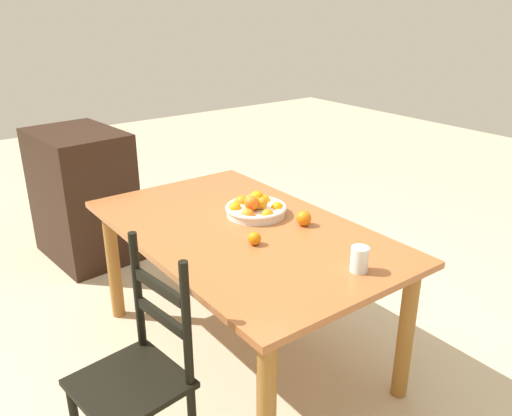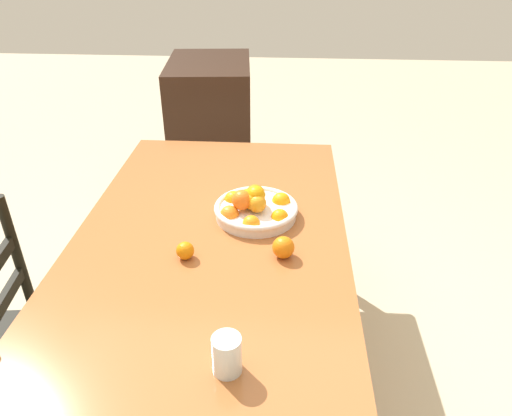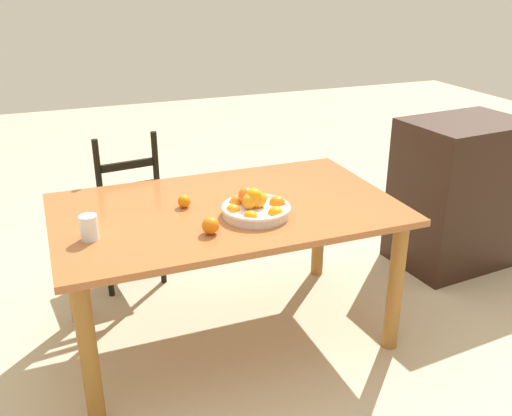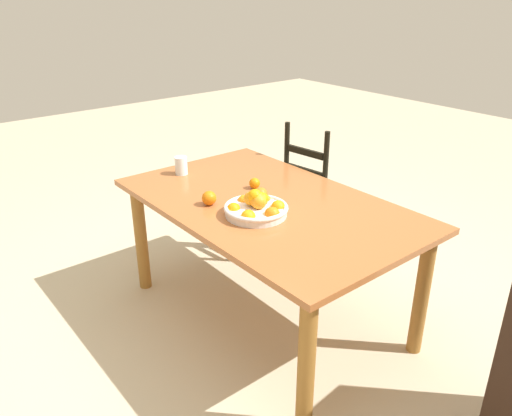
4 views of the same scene
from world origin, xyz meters
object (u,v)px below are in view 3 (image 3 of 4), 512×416
at_px(cabinet, 458,193).
at_px(orange_loose_0, 184,201).
at_px(dining_table, 226,225).
at_px(fruit_bowl, 256,206).
at_px(drinking_glass, 89,228).
at_px(orange_loose_1, 211,226).
at_px(chair_near_window, 126,215).

bearing_deg(cabinet, orange_loose_0, -179.11).
distance_m(dining_table, cabinet, 1.73).
relative_size(cabinet, fruit_bowl, 2.92).
relative_size(fruit_bowl, orange_loose_0, 5.27).
relative_size(fruit_bowl, drinking_glass, 2.96).
bearing_deg(fruit_bowl, drinking_glass, 178.61).
relative_size(cabinet, orange_loose_0, 15.36).
height_order(orange_loose_0, drinking_glass, drinking_glass).
bearing_deg(dining_table, cabinet, 8.81).
relative_size(fruit_bowl, orange_loose_1, 4.25).
bearing_deg(orange_loose_0, dining_table, -18.06).
distance_m(chair_near_window, fruit_bowl, 1.12).
xyz_separation_m(orange_loose_1, drinking_glass, (-0.51, 0.14, 0.02)).
height_order(chair_near_window, cabinet, chair_near_window).
bearing_deg(dining_table, chair_near_window, 116.61).
bearing_deg(orange_loose_0, cabinet, 6.00).
bearing_deg(drinking_glass, chair_near_window, 72.87).
bearing_deg(chair_near_window, cabinet, 159.11).
xyz_separation_m(fruit_bowl, orange_loose_0, (-0.29, 0.22, -0.02)).
bearing_deg(fruit_bowl, orange_loose_1, -155.64).
bearing_deg(orange_loose_1, chair_near_window, 102.05).
bearing_deg(chair_near_window, orange_loose_0, 98.19).
relative_size(chair_near_window, fruit_bowl, 2.96).
relative_size(chair_near_window, orange_loose_0, 15.57).
height_order(fruit_bowl, drinking_glass, fruit_bowl).
height_order(dining_table, chair_near_window, chair_near_window).
bearing_deg(cabinet, fruit_bowl, -170.34).
height_order(chair_near_window, orange_loose_0, chair_near_window).
bearing_deg(dining_table, fruit_bowl, -58.77).
xyz_separation_m(orange_loose_0, drinking_glass, (-0.48, -0.21, 0.02)).
xyz_separation_m(dining_table, drinking_glass, (-0.68, -0.14, 0.16)).
distance_m(fruit_bowl, orange_loose_0, 0.37).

